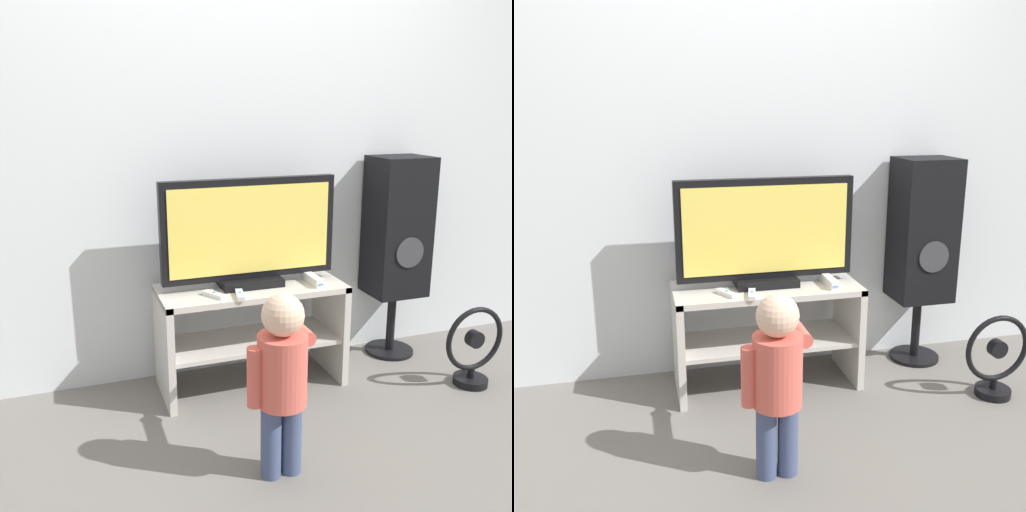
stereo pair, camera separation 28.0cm
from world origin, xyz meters
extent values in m
plane|color=slate|center=(0.00, 0.00, 0.00)|extent=(16.00, 16.00, 0.00)
cube|color=silver|center=(0.00, 0.48, 1.30)|extent=(10.00, 0.06, 2.60)
cube|color=beige|center=(0.00, 0.20, 0.53)|extent=(0.96, 0.40, 0.03)
cube|color=beige|center=(0.00, 0.20, 0.25)|extent=(0.92, 0.36, 0.02)
cube|color=beige|center=(-0.46, 0.20, 0.27)|extent=(0.04, 0.40, 0.55)
cube|color=beige|center=(0.46, 0.20, 0.27)|extent=(0.04, 0.40, 0.55)
cube|color=black|center=(0.00, 0.22, 0.57)|extent=(0.32, 0.20, 0.04)
cube|color=black|center=(0.00, 0.22, 0.85)|extent=(0.91, 0.05, 0.51)
cube|color=#F2D859|center=(0.00, 0.19, 0.85)|extent=(0.84, 0.01, 0.44)
cube|color=white|center=(0.32, 0.14, 0.57)|extent=(0.04, 0.20, 0.04)
cube|color=#3F8CE5|center=(0.32, 0.04, 0.57)|extent=(0.03, 0.00, 0.01)
cube|color=white|center=(-0.22, 0.10, 0.56)|extent=(0.09, 0.13, 0.02)
cylinder|color=#337FD8|center=(-0.22, 0.10, 0.57)|extent=(0.01, 0.01, 0.00)
cube|color=white|center=(-0.11, 0.05, 0.56)|extent=(0.06, 0.13, 0.02)
cylinder|color=#337FD8|center=(-0.11, 0.05, 0.57)|extent=(0.01, 0.01, 0.00)
cylinder|color=#3F4C72|center=(-0.18, -0.57, 0.16)|extent=(0.08, 0.08, 0.32)
cylinder|color=#3F4C72|center=(-0.09, -0.57, 0.16)|extent=(0.08, 0.08, 0.32)
cylinder|color=#D1594C|center=(-0.14, -0.57, 0.46)|extent=(0.20, 0.20, 0.29)
sphere|color=beige|center=(-0.14, -0.57, 0.69)|extent=(0.17, 0.17, 0.17)
cylinder|color=#D1594C|center=(-0.25, -0.57, 0.45)|extent=(0.06, 0.06, 0.24)
cylinder|color=#D1594C|center=(-0.02, -0.45, 0.57)|extent=(0.06, 0.24, 0.06)
sphere|color=beige|center=(-0.02, -0.33, 0.57)|extent=(0.07, 0.07, 0.07)
cube|color=white|center=(-0.02, -0.29, 0.57)|extent=(0.03, 0.13, 0.02)
cylinder|color=black|center=(0.92, 0.30, 0.01)|extent=(0.28, 0.28, 0.02)
cylinder|color=black|center=(0.92, 0.30, 0.19)|extent=(0.05, 0.05, 0.38)
cube|color=black|center=(0.92, 0.30, 0.77)|extent=(0.31, 0.27, 0.80)
cylinder|color=#38383D|center=(0.92, 0.16, 0.66)|extent=(0.17, 0.01, 0.17)
cylinder|color=black|center=(1.10, -0.21, 0.02)|extent=(0.18, 0.18, 0.04)
cylinder|color=black|center=(1.10, -0.21, 0.07)|extent=(0.04, 0.04, 0.06)
torus|color=black|center=(1.10, -0.21, 0.26)|extent=(0.35, 0.03, 0.35)
cylinder|color=black|center=(1.10, -0.21, 0.26)|extent=(0.09, 0.05, 0.09)
camera|label=1|loc=(-0.90, -2.43, 1.47)|focal=40.00mm
camera|label=2|loc=(-0.64, -2.51, 1.47)|focal=40.00mm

